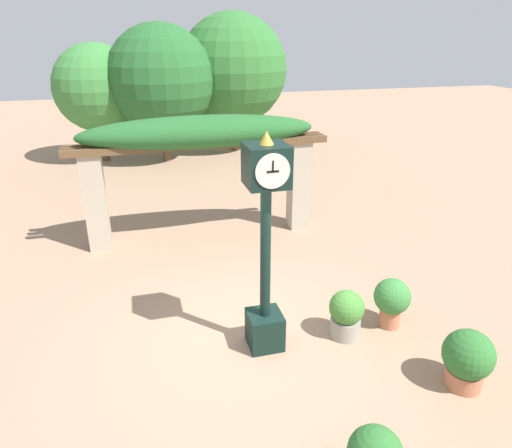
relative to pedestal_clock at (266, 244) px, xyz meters
name	(u,v)px	position (x,y,z in m)	size (l,w,h in m)	color
ground_plane	(245,336)	(-0.23, 0.28, -1.67)	(60.00, 60.00, 0.00)	#9E7A60
pedestal_clock	(266,244)	(0.00, 0.00, 0.00)	(0.54, 0.59, 3.22)	black
pergola	(200,144)	(-0.23, 4.19, 0.48)	(5.60, 1.05, 2.76)	#A89E89
potted_plant_near_left	(392,300)	(2.06, -0.04, -1.19)	(0.57, 0.57, 0.83)	#B26B4C
potted_plant_far_left	(468,358)	(2.31, -1.51, -1.23)	(0.66, 0.66, 0.83)	#B26B4C
potted_plant_far_right	(346,313)	(1.26, -0.10, -1.27)	(0.54, 0.54, 0.78)	gray
tree_line	(184,76)	(0.40, 11.85, 1.23)	(8.46, 4.88, 5.11)	brown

